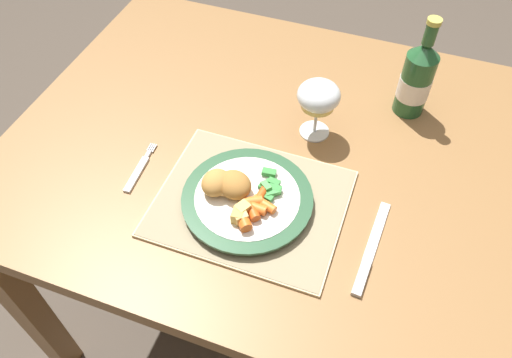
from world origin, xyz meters
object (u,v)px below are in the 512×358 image
dinner_plate (247,199)px  bottle (416,79)px  dining_table (291,177)px  table_knife (369,255)px  fork (139,171)px  wine_glass (319,98)px

dinner_plate → bottle: size_ratio=1.08×
dining_table → dinner_plate: bearing=-102.4°
dinner_plate → dining_table: bearing=77.6°
dinner_plate → table_knife: 0.24m
bottle → table_knife: bearing=-90.3°
fork → table_knife: size_ratio=0.64×
dinner_plate → fork: size_ratio=1.86×
bottle → wine_glass: bearing=-141.3°
dining_table → table_knife: 0.30m
table_knife → dinner_plate: bearing=172.5°
fork → bottle: bearing=37.8°
dining_table → bottle: (0.20, 0.20, 0.18)m
dining_table → wine_glass: wine_glass is taller
dining_table → fork: size_ratio=8.95×
fork → wine_glass: (0.30, 0.23, 0.09)m
wine_glass → bottle: bottle is taller
fork → wine_glass: wine_glass is taller
dining_table → dinner_plate: (-0.04, -0.17, 0.11)m
wine_glass → bottle: bearing=38.7°
dinner_plate → bottle: bearing=56.9°
wine_glass → bottle: size_ratio=0.58×
fork → table_knife: 0.48m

